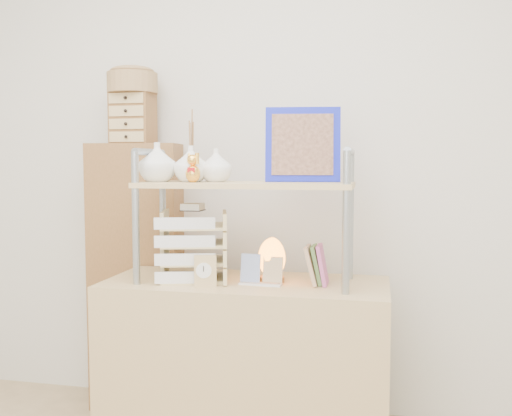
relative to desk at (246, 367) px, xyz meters
The scene contains 10 objects.
room_shell 1.55m from the desk, 90.00° to the right, with size 3.42×3.41×2.61m.
desk is the anchor object (origin of this frame).
cabinet 0.81m from the desk, 150.74° to the left, with size 0.45×0.24×1.35m, color brown.
hutch 0.83m from the desk, behind, with size 0.92×0.34×0.74m.
letter_tray 0.56m from the desk, behind, with size 0.33×0.32×0.33m.
salt_lamp 0.48m from the desk, ahead, with size 0.12×0.12×0.19m.
desk_clock 0.48m from the desk, 136.52° to the right, with size 0.10×0.06×0.13m.
postcard_stand 0.42m from the desk, 35.33° to the right, with size 0.18×0.06×0.13m.
drawer_chest 1.33m from the desk, 152.23° to the left, with size 0.20×0.16×0.25m.
woven_basket 1.48m from the desk, 152.08° to the left, with size 0.25×0.25×0.10m, color olive.
Camera 1 is at (0.55, -1.13, 1.25)m, focal length 40.00 mm.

